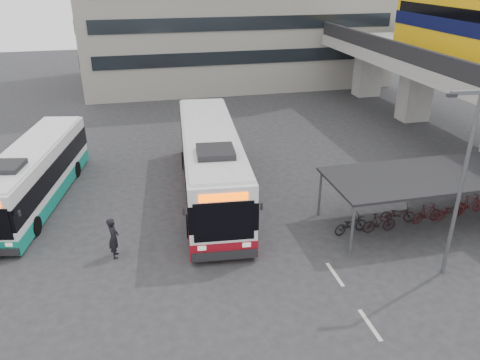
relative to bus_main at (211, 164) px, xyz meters
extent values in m
plane|color=#28282B|center=(1.11, -8.29, -1.82)|extent=(120.00, 120.00, 0.00)
cube|color=gray|center=(18.11, 9.71, 0.48)|extent=(2.20, 1.60, 4.60)
cube|color=gray|center=(18.11, 17.71, 0.48)|extent=(2.20, 1.60, 4.60)
cube|color=gray|center=(18.11, 3.71, 3.23)|extent=(8.00, 32.00, 0.90)
cube|color=black|center=(14.36, 3.71, 4.23)|extent=(0.35, 32.00, 1.10)
cylinder|color=#595B60|center=(4.81, -3.49, -0.62)|extent=(0.12, 0.12, 2.40)
cylinder|color=#595B60|center=(4.81, -7.09, -0.62)|extent=(0.12, 0.12, 2.40)
cube|color=black|center=(9.61, -5.29, 0.66)|extent=(10.00, 4.00, 0.12)
imported|color=black|center=(5.61, -5.29, -1.37)|extent=(1.71, 0.60, 0.90)
imported|color=black|center=(6.94, -5.29, -1.32)|extent=(1.66, 0.47, 1.00)
imported|color=black|center=(8.28, -5.29, -1.37)|extent=(1.71, 0.60, 0.90)
imported|color=black|center=(9.61, -5.29, -1.32)|extent=(1.66, 0.47, 1.00)
imported|color=#350C0F|center=(10.94, -5.29, -1.37)|extent=(1.71, 0.60, 0.90)
imported|color=#3F0C0F|center=(12.28, -5.29, -1.32)|extent=(1.66, 0.47, 1.00)
cube|color=beige|center=(3.61, -11.29, -1.81)|extent=(0.15, 1.60, 0.01)
cube|color=beige|center=(3.61, -8.29, -1.81)|extent=(0.15, 1.60, 0.01)
cube|color=white|center=(0.00, 0.02, 0.19)|extent=(3.99, 13.38, 3.02)
cube|color=maroon|center=(0.00, 0.02, -1.21)|extent=(4.04, 13.42, 0.82)
cube|color=black|center=(0.00, 0.02, 0.33)|extent=(4.05, 13.41, 1.26)
cube|color=#FC5000|center=(-0.60, -6.54, 1.31)|extent=(1.96, 0.26, 0.33)
cube|color=black|center=(-0.30, -3.26, 1.94)|extent=(1.83, 1.90, 0.31)
cylinder|color=black|center=(-1.70, -4.06, -1.27)|extent=(0.43, 1.12, 1.10)
cylinder|color=black|center=(1.65, 3.57, -1.27)|extent=(0.43, 1.12, 1.10)
cube|color=white|center=(-9.01, 1.39, -0.15)|extent=(4.43, 11.18, 2.51)
cube|color=#0E7F69|center=(-9.01, 1.39, -1.31)|extent=(4.48, 11.23, 0.68)
cube|color=black|center=(-9.01, 1.39, -0.04)|extent=(4.50, 11.22, 1.05)
cube|color=black|center=(-9.55, -1.29, 1.30)|extent=(1.65, 1.70, 0.26)
cylinder|color=black|center=(-7.35, 4.18, -1.36)|extent=(0.45, 0.95, 0.91)
imported|color=black|center=(-5.04, -4.92, -0.89)|extent=(0.45, 0.68, 1.85)
cylinder|color=#595B60|center=(7.92, -9.18, 1.97)|extent=(0.15, 0.15, 7.57)
cube|color=#595B60|center=(7.35, -9.14, 5.66)|extent=(1.14, 0.23, 0.14)
cube|color=black|center=(6.83, -9.10, 5.58)|extent=(0.34, 0.20, 0.11)
camera|label=1|loc=(-3.68, -22.58, 9.60)|focal=35.00mm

